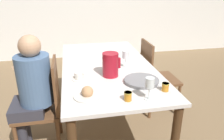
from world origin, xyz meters
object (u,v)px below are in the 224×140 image
at_px(bread_plate, 87,94).
at_px(jam_jar_red, 165,87).
at_px(person_seated, 32,87).
at_px(chair_opposite, 155,75).
at_px(teacup_near_person, 79,76).
at_px(jam_jar_amber, 128,96).
at_px(wine_glass_juice, 150,84).
at_px(wine_glass_water, 125,55).
at_px(serving_tray, 141,81).
at_px(red_pitcher, 110,65).
at_px(chair_person_side, 45,104).

distance_m(bread_plate, jam_jar_red, 0.62).
bearing_deg(person_seated, chair_opposite, -70.97).
distance_m(chair_opposite, teacup_near_person, 1.14).
xyz_separation_m(jam_jar_amber, jam_jar_red, (0.33, 0.09, 0.00)).
relative_size(wine_glass_juice, teacup_near_person, 1.33).
relative_size(person_seated, wine_glass_water, 6.59).
distance_m(person_seated, serving_tray, 0.99).
xyz_separation_m(wine_glass_water, teacup_near_person, (-0.48, -0.19, -0.10)).
bearing_deg(chair_opposite, person_seated, -70.97).
bearing_deg(person_seated, red_pitcher, -93.54).
bearing_deg(wine_glass_juice, chair_person_side, 145.99).
relative_size(red_pitcher, wine_glass_juice, 1.26).
relative_size(red_pitcher, bread_plate, 1.01).
distance_m(serving_tray, jam_jar_amber, 0.34).
distance_m(jam_jar_amber, jam_jar_red, 0.35).
distance_m(chair_person_side, red_pitcher, 0.74).
xyz_separation_m(red_pitcher, jam_jar_amber, (0.04, -0.47, -0.07)).
xyz_separation_m(red_pitcher, jam_jar_red, (0.37, -0.38, -0.07)).
distance_m(chair_opposite, jam_jar_amber, 1.21).
xyz_separation_m(chair_opposite, wine_glass_water, (-0.48, -0.35, 0.41)).
relative_size(person_seated, jam_jar_red, 17.30).
height_order(chair_opposite, jam_jar_red, chair_opposite).
bearing_deg(bread_plate, serving_tray, 18.28).
bearing_deg(teacup_near_person, wine_glass_water, 22.07).
relative_size(chair_person_side, wine_glass_water, 5.19).
relative_size(serving_tray, jam_jar_amber, 4.47).
xyz_separation_m(red_pitcher, wine_glass_water, (0.19, 0.17, 0.02)).
relative_size(wine_glass_water, jam_jar_amber, 2.62).
xyz_separation_m(chair_person_side, serving_tray, (0.87, -0.26, 0.29)).
distance_m(chair_person_side, teacup_near_person, 0.46).
bearing_deg(wine_glass_water, teacup_near_person, -157.93).
bearing_deg(bread_plate, chair_person_side, 131.96).
distance_m(person_seated, jam_jar_amber, 0.92).
xyz_separation_m(teacup_near_person, jam_jar_amber, (0.33, -0.45, 0.01)).
xyz_separation_m(chair_person_side, red_pitcher, (0.63, -0.07, 0.39)).
height_order(chair_opposite, teacup_near_person, chair_opposite).
height_order(wine_glass_water, serving_tray, wine_glass_water).
relative_size(person_seated, teacup_near_person, 8.87).
bearing_deg(jam_jar_amber, wine_glass_juice, -6.10).
height_order(red_pitcher, wine_glass_water, red_pitcher).
relative_size(red_pitcher, jam_jar_amber, 3.27).
bearing_deg(chair_person_side, wine_glass_juice, -124.01).
height_order(chair_opposite, person_seated, person_seated).
height_order(teacup_near_person, jam_jar_red, jam_jar_red).
bearing_deg(jam_jar_red, chair_person_side, 155.75).
relative_size(red_pitcher, serving_tray, 0.73).
distance_m(chair_person_side, person_seated, 0.23).
distance_m(red_pitcher, jam_jar_red, 0.54).
height_order(red_pitcher, bread_plate, red_pitcher).
bearing_deg(jam_jar_amber, wine_glass_water, 77.24).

